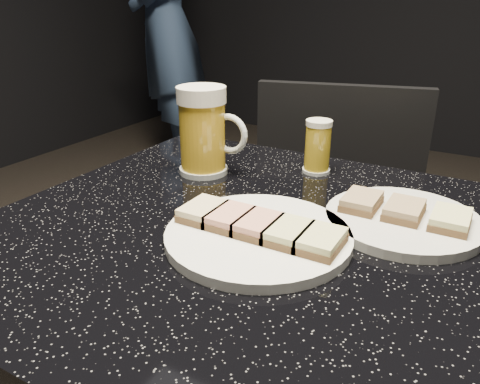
# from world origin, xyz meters

# --- Properties ---
(plate_large) EXTENTS (0.25, 0.25, 0.01)m
(plate_large) POSITION_xyz_m (0.05, -0.03, 0.76)
(plate_large) COLOR white
(plate_large) RESTS_ON table
(plate_small) EXTENTS (0.22, 0.22, 0.01)m
(plate_small) POSITION_xyz_m (0.20, 0.11, 0.76)
(plate_small) COLOR silver
(plate_small) RESTS_ON table
(patron) EXTENTS (0.77, 0.76, 1.79)m
(patron) POSITION_xyz_m (-1.52, 1.80, 0.90)
(patron) COLOR navy
(patron) RESTS_ON floor
(table) EXTENTS (0.70, 0.70, 0.75)m
(table) POSITION_xyz_m (0.00, 0.00, 0.51)
(table) COLOR black
(table) RESTS_ON floor
(beer_mug) EXTENTS (0.13, 0.09, 0.16)m
(beer_mug) POSITION_xyz_m (-0.16, 0.15, 0.83)
(beer_mug) COLOR silver
(beer_mug) RESTS_ON table
(beer_tumbler) EXTENTS (0.05, 0.05, 0.10)m
(beer_tumbler) POSITION_xyz_m (0.02, 0.26, 0.80)
(beer_tumbler) COLOR silver
(beer_tumbler) RESTS_ON table
(chair) EXTENTS (0.48, 0.48, 0.87)m
(chair) POSITION_xyz_m (0.01, 0.40, 0.50)
(chair) COLOR black
(chair) RESTS_ON floor
(canapes_on_plate_large) EXTENTS (0.23, 0.07, 0.02)m
(canapes_on_plate_large) POSITION_xyz_m (0.05, -0.03, 0.77)
(canapes_on_plate_large) COLOR #4C3521
(canapes_on_plate_large) RESTS_ON plate_large
(canapes_on_plate_small) EXTENTS (0.17, 0.07, 0.02)m
(canapes_on_plate_small) POSITION_xyz_m (0.20, 0.11, 0.77)
(canapes_on_plate_small) COLOR #4C3521
(canapes_on_plate_small) RESTS_ON plate_small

